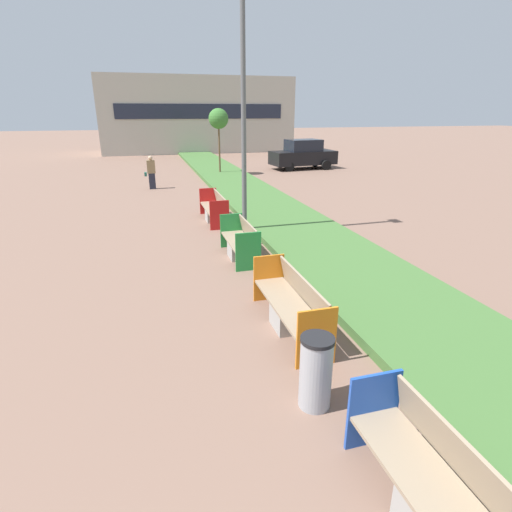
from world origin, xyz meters
The scene contains 11 objects.
planter_grass_strip centered at (3.20, 12.00, 0.09)m, with size 2.80×120.00×0.18m.
building_backdrop centered at (4.00, 40.81, 3.22)m, with size 16.99×5.96×6.45m.
bench_blue_frame centered at (0.94, 3.69, 0.37)m, with size 0.65×2.25×0.94m.
bench_orange_frame centered at (0.94, 7.49, 0.38)m, with size 0.65×2.36×0.94m.
bench_green_frame centered at (0.94, 11.18, 0.36)m, with size 0.65×1.89×0.94m.
bench_red_frame centered at (0.94, 14.98, 0.37)m, with size 0.65×2.27×0.94m.
litter_bin centered at (0.55, 5.56, 0.50)m, with size 0.43×0.43×0.99m.
street_lamp_post centered at (1.55, 13.20, 4.61)m, with size 0.24×0.44×8.45m.
sapling_tree_far centered at (3.10, 25.34, 3.13)m, with size 1.13×1.13×3.73m.
pedestrian_walking centered at (-0.93, 21.78, 0.79)m, with size 0.53×0.24×1.58m.
parked_car_distant centered at (8.81, 26.48, 0.91)m, with size 4.35×2.17×1.86m.
Camera 1 is at (-1.31, 1.72, 3.58)m, focal length 28.00 mm.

